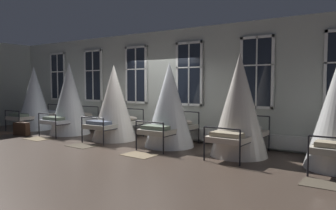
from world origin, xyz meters
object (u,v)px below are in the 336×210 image
object	(u,v)px
cot_fourth	(169,106)
cot_third	(114,104)
cot_first	(35,99)
cot_second	(70,100)
suitcase_dark	(22,129)
cot_fifth	(239,106)

from	to	relation	value
cot_fourth	cot_third	bearing A→B (deg)	91.44
cot_first	cot_second	size ratio (longest dim) A/B	0.97
cot_second	cot_fourth	world-z (taller)	cot_second
cot_second	cot_fourth	bearing A→B (deg)	-90.10
suitcase_dark	cot_fifth	bearing A→B (deg)	-2.05
cot_third	suitcase_dark	bearing A→B (deg)	108.34
cot_second	cot_third	distance (m)	2.09
cot_first	cot_second	bearing A→B (deg)	-91.88
cot_third	suitcase_dark	world-z (taller)	cot_third
cot_third	cot_first	bearing A→B (deg)	88.24
cot_fifth	suitcase_dark	distance (m)	7.36
cot_first	cot_fifth	xyz separation A→B (m)	(8.18, 0.03, 0.05)
cot_fourth	suitcase_dark	size ratio (longest dim) A/B	3.95
cot_second	cot_third	size ratio (longest dim) A/B	1.06
cot_third	cot_fifth	bearing A→B (deg)	-90.95
cot_first	cot_fourth	size ratio (longest dim) A/B	1.02
suitcase_dark	cot_second	bearing A→B (deg)	35.68
suitcase_dark	cot_fourth	bearing A→B (deg)	1.96
cot_first	cot_third	world-z (taller)	cot_first
cot_fifth	cot_fourth	bearing A→B (deg)	90.48
cot_fourth	cot_fifth	distance (m)	2.04
cot_third	cot_fourth	distance (m)	2.00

